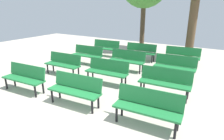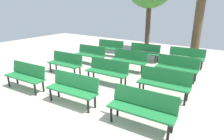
{
  "view_description": "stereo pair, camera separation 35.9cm",
  "coord_description": "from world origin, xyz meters",
  "px_view_note": "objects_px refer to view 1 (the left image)",
  "views": [
    {
      "loc": [
        3.35,
        -2.13,
        2.74
      ],
      "look_at": [
        0.0,
        3.4,
        0.55
      ],
      "focal_mm": 30.53,
      "sensor_mm": 36.0,
      "label": 1
    },
    {
      "loc": [
        3.66,
        -1.94,
        2.74
      ],
      "look_at": [
        0.0,
        3.4,
        0.55
      ],
      "focal_mm": 30.53,
      "sensor_mm": 36.0,
      "label": 2
    }
  ],
  "objects_px": {
    "bench_r0_c1": "(76,88)",
    "bench_r3_c0": "(106,47)",
    "bench_r1_c1": "(107,70)",
    "bench_r2_c2": "(175,65)",
    "bench_r1_c2": "(165,81)",
    "bench_r0_c2": "(148,106)",
    "bench_r3_c1": "(141,51)",
    "bench_r1_c0": "(63,63)",
    "bench_r2_c1": "(127,59)",
    "bench_r3_c2": "(182,55)",
    "bench_r0_c0": "(25,76)",
    "bench_r2_c0": "(87,54)"
  },
  "relations": [
    {
      "from": "bench_r3_c2",
      "to": "bench_r3_c0",
      "type": "bearing_deg",
      "value": 179.22
    },
    {
      "from": "bench_r0_c2",
      "to": "bench_r1_c1",
      "type": "relative_size",
      "value": 1.0
    },
    {
      "from": "bench_r0_c1",
      "to": "bench_r3_c2",
      "type": "height_order",
      "value": "same"
    },
    {
      "from": "bench_r0_c0",
      "to": "bench_r3_c0",
      "type": "distance_m",
      "value": 5.42
    },
    {
      "from": "bench_r0_c2",
      "to": "bench_r2_c0",
      "type": "distance_m",
      "value": 5.52
    },
    {
      "from": "bench_r2_c0",
      "to": "bench_r3_c1",
      "type": "bearing_deg",
      "value": 42.36
    },
    {
      "from": "bench_r3_c1",
      "to": "bench_r2_c2",
      "type": "bearing_deg",
      "value": -40.83
    },
    {
      "from": "bench_r1_c2",
      "to": "bench_r2_c1",
      "type": "distance_m",
      "value": 2.76
    },
    {
      "from": "bench_r0_c2",
      "to": "bench_r3_c0",
      "type": "height_order",
      "value": "same"
    },
    {
      "from": "bench_r0_c1",
      "to": "bench_r3_c0",
      "type": "distance_m",
      "value": 5.78
    },
    {
      "from": "bench_r1_c1",
      "to": "bench_r3_c2",
      "type": "distance_m",
      "value": 4.16
    },
    {
      "from": "bench_r0_c2",
      "to": "bench_r3_c0",
      "type": "distance_m",
      "value": 6.86
    },
    {
      "from": "bench_r2_c1",
      "to": "bench_r3_c2",
      "type": "xyz_separation_m",
      "value": [
        1.94,
        1.98,
        0.0
      ]
    },
    {
      "from": "bench_r1_c1",
      "to": "bench_r3_c2",
      "type": "xyz_separation_m",
      "value": [
        1.86,
        3.72,
        0.0
      ]
    },
    {
      "from": "bench_r3_c1",
      "to": "bench_r3_c2",
      "type": "relative_size",
      "value": 1.0
    },
    {
      "from": "bench_r3_c1",
      "to": "bench_r1_c0",
      "type": "bearing_deg",
      "value": -120.45
    },
    {
      "from": "bench_r0_c2",
      "to": "bench_r3_c1",
      "type": "distance_m",
      "value": 5.79
    },
    {
      "from": "bench_r0_c0",
      "to": "bench_r2_c1",
      "type": "bearing_deg",
      "value": 58.52
    },
    {
      "from": "bench_r0_c2",
      "to": "bench_r3_c2",
      "type": "relative_size",
      "value": 1.0
    },
    {
      "from": "bench_r0_c1",
      "to": "bench_r0_c2",
      "type": "relative_size",
      "value": 1.0
    },
    {
      "from": "bench_r1_c0",
      "to": "bench_r1_c2",
      "type": "relative_size",
      "value": 1.0
    },
    {
      "from": "bench_r0_c1",
      "to": "bench_r2_c2",
      "type": "distance_m",
      "value": 4.17
    },
    {
      "from": "bench_r1_c2",
      "to": "bench_r0_c1",
      "type": "bearing_deg",
      "value": -140.18
    },
    {
      "from": "bench_r1_c0",
      "to": "bench_r3_c1",
      "type": "bearing_deg",
      "value": 60.76
    },
    {
      "from": "bench_r1_c1",
      "to": "bench_r3_c2",
      "type": "height_order",
      "value": "same"
    },
    {
      "from": "bench_r0_c1",
      "to": "bench_r2_c1",
      "type": "distance_m",
      "value": 3.57
    },
    {
      "from": "bench_r0_c0",
      "to": "bench_r0_c1",
      "type": "distance_m",
      "value": 2.1
    },
    {
      "from": "bench_r2_c2",
      "to": "bench_r3_c1",
      "type": "bearing_deg",
      "value": 140.97
    },
    {
      "from": "bench_r0_c0",
      "to": "bench_r2_c2",
      "type": "xyz_separation_m",
      "value": [
        3.97,
        3.87,
        0.0
      ]
    },
    {
      "from": "bench_r2_c1",
      "to": "bench_r3_c1",
      "type": "distance_m",
      "value": 1.81
    },
    {
      "from": "bench_r1_c0",
      "to": "bench_r1_c2",
      "type": "distance_m",
      "value": 4.19
    },
    {
      "from": "bench_r0_c1",
      "to": "bench_r2_c2",
      "type": "height_order",
      "value": "same"
    },
    {
      "from": "bench_r0_c1",
      "to": "bench_r1_c1",
      "type": "relative_size",
      "value": 1.0
    },
    {
      "from": "bench_r0_c2",
      "to": "bench_r2_c2",
      "type": "xyz_separation_m",
      "value": [
        -0.26,
        3.6,
        0.0
      ]
    },
    {
      "from": "bench_r1_c1",
      "to": "bench_r1_c2",
      "type": "xyz_separation_m",
      "value": [
        2.12,
        0.06,
        0.0
      ]
    },
    {
      "from": "bench_r2_c1",
      "to": "bench_r0_c2",
      "type": "bearing_deg",
      "value": -59.06
    },
    {
      "from": "bench_r0_c2",
      "to": "bench_r1_c2",
      "type": "xyz_separation_m",
      "value": [
        -0.11,
        1.77,
        0.0
      ]
    },
    {
      "from": "bench_r1_c2",
      "to": "bench_r3_c2",
      "type": "height_order",
      "value": "same"
    },
    {
      "from": "bench_r1_c1",
      "to": "bench_r0_c0",
      "type": "bearing_deg",
      "value": -138.82
    },
    {
      "from": "bench_r0_c0",
      "to": "bench_r0_c1",
      "type": "bearing_deg",
      "value": 0.01
    },
    {
      "from": "bench_r2_c1",
      "to": "bench_r0_c0",
      "type": "bearing_deg",
      "value": -120.14
    },
    {
      "from": "bench_r1_c0",
      "to": "bench_r3_c2",
      "type": "bearing_deg",
      "value": 42.09
    },
    {
      "from": "bench_r2_c2",
      "to": "bench_r3_c2",
      "type": "distance_m",
      "value": 1.84
    },
    {
      "from": "bench_r2_c0",
      "to": "bench_r0_c0",
      "type": "bearing_deg",
      "value": -88.99
    },
    {
      "from": "bench_r0_c0",
      "to": "bench_r1_c1",
      "type": "xyz_separation_m",
      "value": [
        2.0,
        1.98,
        0.0
      ]
    },
    {
      "from": "bench_r0_c2",
      "to": "bench_r2_c1",
      "type": "distance_m",
      "value": 4.15
    },
    {
      "from": "bench_r0_c0",
      "to": "bench_r3_c1",
      "type": "xyz_separation_m",
      "value": [
        1.8,
        5.52,
        0.0
      ]
    },
    {
      "from": "bench_r2_c2",
      "to": "bench_r3_c2",
      "type": "bearing_deg",
      "value": 91.52
    },
    {
      "from": "bench_r1_c1",
      "to": "bench_r2_c1",
      "type": "relative_size",
      "value": 1.0
    },
    {
      "from": "bench_r1_c1",
      "to": "bench_r2_c0",
      "type": "distance_m",
      "value": 2.71
    }
  ]
}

